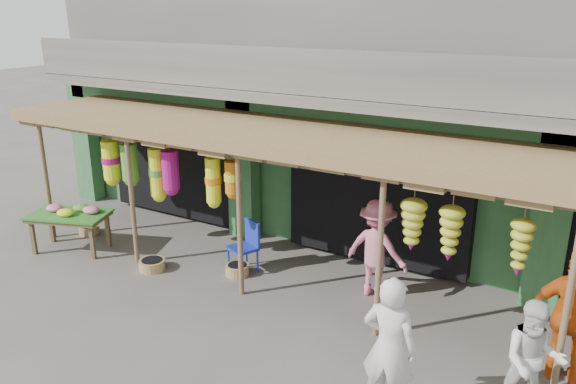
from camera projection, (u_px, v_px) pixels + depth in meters
The scene contains 12 objects.
ground at pixel (323, 311), 9.23m from camera, with size 80.00×80.00×0.00m, color #514C47.
building at pixel (430, 75), 12.14m from camera, with size 16.40×6.80×7.00m.
awning at pixel (340, 148), 9.15m from camera, with size 14.00×2.70×2.79m.
flower_table at pixel (70, 215), 11.36m from camera, with size 1.78×1.40×0.93m.
blue_chair at pixel (247, 243), 10.54m from camera, with size 0.62×0.62×0.98m.
basket_left at pixel (89, 230), 12.39m from camera, with size 0.43×0.43×0.18m, color #9B7146.
basket_mid at pixel (152, 265), 10.68m from camera, with size 0.50×0.50×0.19m, color #9D8246.
basket_right at pixel (237, 270), 10.47m from camera, with size 0.44×0.44×0.20m, color brown.
person_front at pixel (389, 348), 6.64m from camera, with size 0.67×0.44×1.84m, color silver.
person_right at pixel (533, 360), 6.67m from camera, with size 0.74×0.58×1.53m, color silver.
person_vendor at pixel (573, 317), 7.27m from camera, with size 1.10×0.46×1.88m, color #CF5513.
person_shopper at pixel (377, 249), 9.50m from camera, with size 1.12×0.64×1.73m, color #C76983.
Camera 1 is at (3.69, -7.29, 4.75)m, focal length 35.00 mm.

